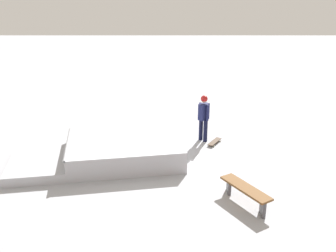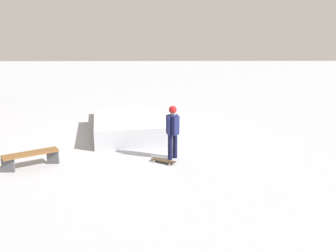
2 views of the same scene
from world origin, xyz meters
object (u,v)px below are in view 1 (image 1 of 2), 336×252
Objects in this scene: skater at (204,115)px; park_bench at (245,191)px; skate_ramp at (110,152)px; skateboard at (214,142)px.

skater reaches higher than park_bench.
skateboard is at bearing -167.81° from skate_ramp.
skateboard is (-0.40, 0.30, -0.93)m from skater.
skater reaches higher than skateboard.
park_bench is (-3.92, 2.52, 0.04)m from skate_ramp.
skater is 2.19× the size of skateboard.
skateboard is 0.50× the size of park_bench.
skater is 1.05m from skateboard.
park_bench is at bearing -143.89° from skateboard.
skater is 1.10× the size of park_bench.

